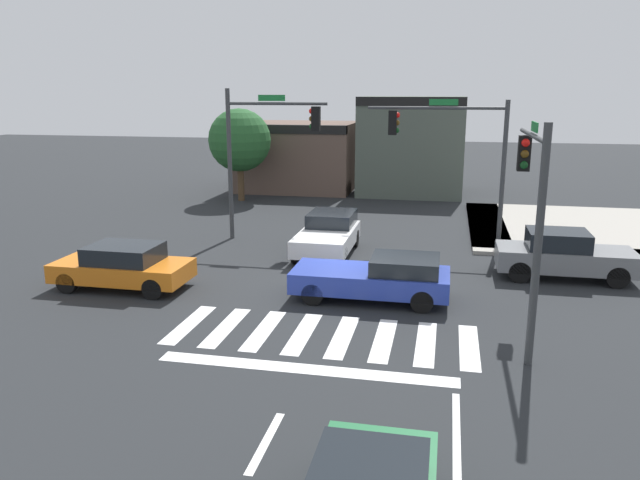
% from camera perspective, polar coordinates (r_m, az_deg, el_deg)
% --- Properties ---
extents(ground_plane, '(120.00, 120.00, 0.00)m').
position_cam_1_polar(ground_plane, '(19.91, 2.84, -3.97)').
color(ground_plane, '#232628').
extents(crosswalk_near, '(7.73, 2.80, 0.01)m').
position_cam_1_polar(crosswalk_near, '(15.74, 0.24, -8.82)').
color(crosswalk_near, silver).
rests_on(crosswalk_near, ground_plane).
extents(bike_detector_marking, '(0.92, 0.92, 0.01)m').
position_cam_1_polar(bike_detector_marking, '(11.39, 5.00, -18.28)').
color(bike_detector_marking, yellow).
rests_on(bike_detector_marking, ground_plane).
extents(curb_corner_northeast, '(10.00, 10.60, 0.15)m').
position_cam_1_polar(curb_corner_northeast, '(29.33, 22.50, 0.89)').
color(curb_corner_northeast, '#9E998E').
rests_on(curb_corner_northeast, ground_plane).
extents(storefront_row, '(13.78, 6.15, 5.75)m').
position_cam_1_polar(storefront_row, '(38.27, 3.43, 8.35)').
color(storefront_row, brown).
rests_on(storefront_row, ground_plane).
extents(traffic_signal_northeast, '(5.38, 0.32, 5.75)m').
position_cam_1_polar(traffic_signal_northeast, '(24.66, 12.30, 8.73)').
color(traffic_signal_northeast, '#383A3D').
rests_on(traffic_signal_northeast, ground_plane).
extents(traffic_signal_northwest, '(4.17, 0.32, 6.15)m').
position_cam_1_polar(traffic_signal_northwest, '(25.04, -5.18, 9.24)').
color(traffic_signal_northwest, '#383A3D').
rests_on(traffic_signal_northwest, ground_plane).
extents(traffic_signal_southeast, '(0.32, 4.77, 5.40)m').
position_cam_1_polar(traffic_signal_southeast, '(15.62, 19.09, 4.48)').
color(traffic_signal_southeast, '#383A3D').
rests_on(traffic_signal_southeast, ground_plane).
extents(car_orange, '(4.18, 1.87, 1.40)m').
position_cam_1_polar(car_orange, '(20.12, -17.85, -2.32)').
color(car_orange, orange).
rests_on(car_orange, ground_plane).
extents(car_gray, '(4.33, 1.81, 1.59)m').
position_cam_1_polar(car_gray, '(21.68, 21.66, -1.30)').
color(car_gray, slate).
rests_on(car_gray, ground_plane).
extents(car_blue, '(4.60, 1.93, 1.35)m').
position_cam_1_polar(car_blue, '(18.19, 5.37, -3.47)').
color(car_blue, '#23389E').
rests_on(car_blue, ground_plane).
extents(car_white, '(1.95, 4.17, 1.45)m').
position_cam_1_polar(car_white, '(23.32, 0.77, 0.58)').
color(car_white, white).
rests_on(car_white, ground_plane).
extents(roadside_tree, '(3.48, 3.48, 5.14)m').
position_cam_1_polar(roadside_tree, '(34.79, -7.49, 9.17)').
color(roadside_tree, '#4C3823').
rests_on(roadside_tree, ground_plane).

